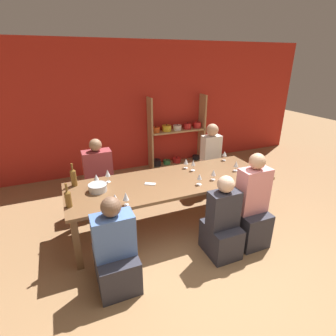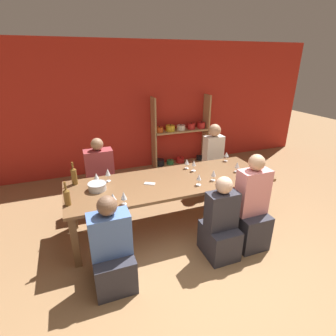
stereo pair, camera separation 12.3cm
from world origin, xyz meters
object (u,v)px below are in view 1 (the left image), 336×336
wine_glass_empty_b (236,164)px  wine_glass_red_d (186,162)px  person_near_b (250,211)px  wine_glass_empty_a (214,173)px  wine_glass_empty_c (126,196)px  wine_glass_red_e (193,163)px  wine_glass_empty_d (225,154)px  cell_phone (150,184)px  person_near_c (222,226)px  dining_table (171,185)px  mixing_bowl (98,187)px  shelf_unit (176,140)px  wine_glass_white_a (115,198)px  wine_bottle_green (68,198)px  wine_glass_red_c (108,173)px  person_far_a (210,165)px  person_far_b (100,184)px  wine_bottle_dark (73,177)px  wine_glass_red_b (199,177)px  wine_glass_red_a (96,177)px  person_near_a (116,255)px

wine_glass_empty_b → wine_glass_red_d: bearing=149.3°
person_near_b → wine_glass_empty_a: bearing=113.7°
wine_glass_empty_c → wine_glass_red_e: bearing=26.9°
wine_glass_empty_d → cell_phone: 1.52m
cell_phone → person_near_c: (0.65, -0.82, -0.34)m
dining_table → mixing_bowl: size_ratio=11.78×
shelf_unit → person_near_b: bearing=-95.5°
wine_glass_red_e → wine_glass_empty_c: bearing=-153.1°
wine_glass_white_a → wine_glass_red_d: bearing=29.7°
wine_bottle_green → wine_glass_empty_c: (0.63, -0.22, -0.00)m
wine_glass_red_c → person_far_a: person_far_a is taller
mixing_bowl → person_far_b: (0.12, 0.82, -0.35)m
wine_glass_empty_a → wine_bottle_dark: bearing=162.9°
wine_bottle_green → wine_glass_red_e: bearing=12.2°
dining_table → wine_glass_white_a: (-0.88, -0.41, 0.18)m
person_near_c → person_far_b: bearing=125.5°
wine_glass_red_c → mixing_bowl: bearing=-128.8°
wine_bottle_dark → wine_glass_empty_c: size_ratio=1.96×
wine_bottle_green → wine_bottle_dark: size_ratio=0.93×
wine_glass_red_e → person_far_b: size_ratio=0.15×
wine_glass_red_c → wine_glass_white_a: (-0.05, -0.69, -0.02)m
shelf_unit → person_near_c: bearing=-103.9°
wine_glass_white_a → person_far_b: size_ratio=0.13×
wine_glass_red_d → person_far_a: (0.76, 0.49, -0.35)m
wine_glass_red_b → mixing_bowl: bearing=165.4°
wine_glass_red_c → person_far_b: bearing=95.0°
wine_bottle_dark → person_near_c: bearing=-36.2°
wine_bottle_green → wine_glass_empty_a: 1.95m
shelf_unit → wine_glass_red_b: bearing=-107.5°
wine_glass_red_a → person_near_c: 1.77m
wine_glass_red_e → person_near_b: (0.36, -0.97, -0.38)m
wine_glass_red_b → person_near_c: person_near_c is taller
shelf_unit → wine_bottle_dark: 3.04m
wine_glass_red_c → person_near_a: 1.22m
mixing_bowl → wine_glass_empty_d: bearing=8.2°
wine_glass_red_c → wine_glass_red_b: bearing=-26.3°
wine_bottle_green → mixing_bowl: bearing=36.0°
wine_bottle_dark → person_far_a: bearing=10.6°
wine_glass_empty_c → person_near_b: bearing=-12.8°
wine_glass_red_a → wine_glass_empty_d: bearing=3.6°
wine_bottle_green → person_far_a: 2.75m
wine_glass_red_a → person_near_a: (-0.00, -1.06, -0.46)m
shelf_unit → wine_glass_empty_c: 3.24m
wine_glass_empty_c → wine_glass_red_e: wine_glass_red_e is taller
person_near_c → person_near_a: bearing=179.5°
wine_glass_red_a → wine_glass_empty_c: bearing=-70.3°
wine_glass_white_a → person_far_a: bearing=30.8°
person_far_a → dining_table: bearing=35.0°
wine_glass_empty_d → person_far_a: bearing=90.1°
wine_glass_red_b → wine_glass_red_c: size_ratio=0.85×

